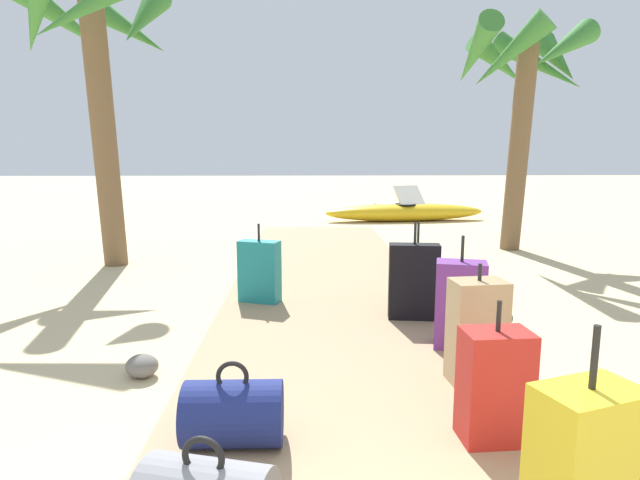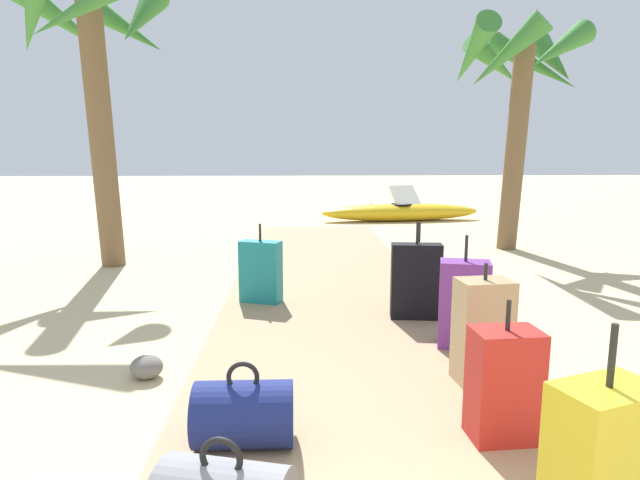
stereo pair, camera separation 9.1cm
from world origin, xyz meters
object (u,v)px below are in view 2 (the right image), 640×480
at_px(duffel_bag_navy, 244,414).
at_px(suitcase_yellow, 600,480).
at_px(suitcase_tan, 483,331).
at_px(palm_tree_far_left, 94,50).
at_px(suitcase_teal, 261,272).
at_px(lounge_chair, 396,204).
at_px(suitcase_black, 416,281).
at_px(suitcase_green, 418,273).
at_px(kayak, 401,212).
at_px(suitcase_purple, 464,304).
at_px(suitcase_red, 504,385).
at_px(palm_tree_far_right, 518,78).

bearing_deg(duffel_bag_navy, suitcase_yellow, -32.93).
bearing_deg(suitcase_tan, palm_tree_far_left, 134.16).
xyz_separation_m(suitcase_teal, lounge_chair, (2.67, 7.19, -0.06)).
xyz_separation_m(suitcase_black, palm_tree_far_left, (-3.59, 2.52, 2.39)).
distance_m(suitcase_green, palm_tree_far_left, 4.88).
distance_m(suitcase_yellow, kayak, 10.18).
xyz_separation_m(suitcase_purple, kayak, (1.07, 7.93, -0.21)).
xyz_separation_m(suitcase_yellow, lounge_chair, (1.26, 10.62, -0.10)).
relative_size(suitcase_purple, lounge_chair, 0.52).
xyz_separation_m(suitcase_red, suitcase_purple, (0.20, 1.30, 0.04)).
bearing_deg(suitcase_teal, duffel_bag_navy, -87.92).
relative_size(suitcase_yellow, palm_tree_far_left, 0.24).
distance_m(suitcase_tan, suitcase_purple, 0.62).
bearing_deg(kayak, duffel_bag_navy, -105.68).
bearing_deg(suitcase_black, kayak, 79.97).
distance_m(suitcase_red, duffel_bag_navy, 1.33).
bearing_deg(suitcase_red, suitcase_purple, 81.31).
xyz_separation_m(suitcase_teal, suitcase_green, (1.55, -0.03, -0.02)).
bearing_deg(duffel_bag_navy, suitcase_black, 56.82).
xyz_separation_m(suitcase_yellow, suitcase_green, (0.14, 3.40, -0.06)).
distance_m(suitcase_tan, palm_tree_far_left, 5.86).
height_order(suitcase_purple, suitcase_yellow, suitcase_yellow).
bearing_deg(suitcase_purple, suitcase_green, 92.93).
relative_size(duffel_bag_navy, suitcase_black, 0.57).
height_order(suitcase_red, kayak, suitcase_red).
height_order(suitcase_red, palm_tree_far_left, palm_tree_far_left).
height_order(suitcase_tan, suitcase_red, suitcase_tan).
height_order(suitcase_red, palm_tree_far_right, palm_tree_far_right).
height_order(suitcase_tan, palm_tree_far_right, palm_tree_far_right).
xyz_separation_m(suitcase_black, suitcase_purple, (0.21, -0.70, -0.00)).
xyz_separation_m(suitcase_red, suitcase_teal, (-1.42, 2.56, 0.01)).
xyz_separation_m(palm_tree_far_left, lounge_chair, (4.85, 5.23, -2.47)).
distance_m(palm_tree_far_right, palm_tree_far_left, 6.00).
bearing_deg(duffel_bag_navy, suitcase_teal, 92.08).
bearing_deg(suitcase_tan, lounge_chair, 82.93).
distance_m(duffel_bag_navy, palm_tree_far_right, 7.13).
bearing_deg(palm_tree_far_right, suitcase_red, -112.12).
bearing_deg(lounge_chair, suitcase_black, -99.23).
relative_size(suitcase_yellow, lounge_chair, 0.55).
distance_m(suitcase_red, kayak, 9.31).
height_order(suitcase_tan, palm_tree_far_left, palm_tree_far_left).
xyz_separation_m(suitcase_green, palm_tree_far_left, (-3.74, 1.99, 2.43)).
height_order(suitcase_black, kayak, suitcase_black).
bearing_deg(suitcase_tan, suitcase_black, 95.94).
bearing_deg(suitcase_yellow, suitcase_teal, 112.35).
xyz_separation_m(suitcase_purple, palm_tree_far_left, (-3.80, 3.23, 2.39)).
xyz_separation_m(suitcase_yellow, suitcase_teal, (-1.41, 3.43, -0.04)).
height_order(duffel_bag_navy, palm_tree_far_left, palm_tree_far_left).
relative_size(suitcase_black, suitcase_purple, 1.01).
xyz_separation_m(suitcase_tan, lounge_chair, (1.12, 9.07, -0.09)).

